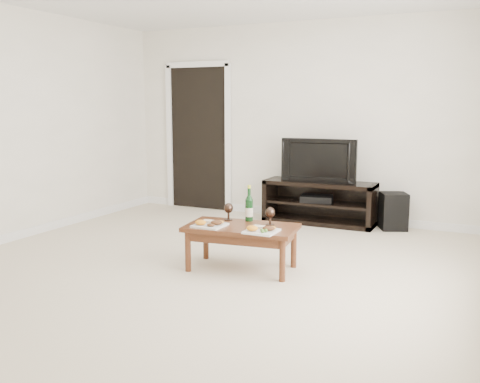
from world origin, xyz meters
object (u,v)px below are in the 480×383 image
Objects in this scene: subwoofer at (393,211)px; coffee_table at (241,247)px; television at (320,160)px; media_console at (319,202)px.

coffee_table is at bearing -138.01° from subwoofer.
subwoofer is (0.93, 0.08, -0.60)m from television.
media_console is at bearing 88.11° from coffee_table.
television is (0.00, 0.00, 0.55)m from media_console.
subwoofer is 2.48m from coffee_table.
coffee_table is at bearing -95.04° from television.
television is at bearing 88.11° from coffee_table.
television is 1.11m from subwoofer.
media_console is 0.55m from television.
television is at bearing 160.39° from subwoofer.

